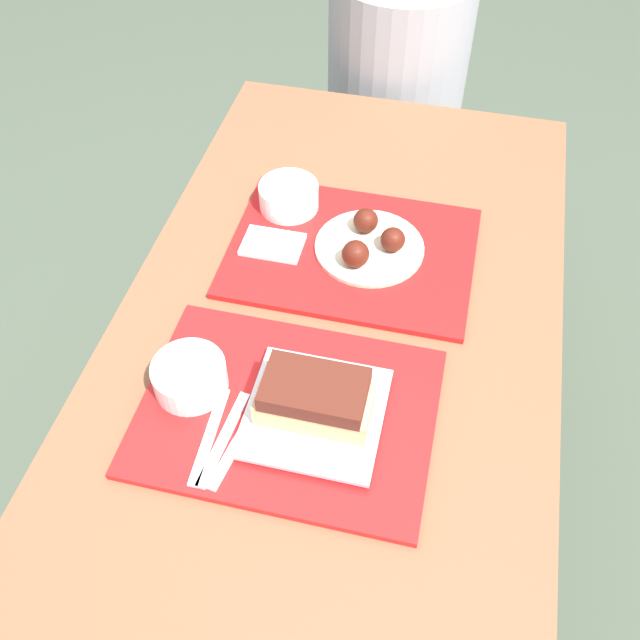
{
  "coord_description": "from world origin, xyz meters",
  "views": [
    {
      "loc": [
        0.15,
        -0.77,
        1.69
      ],
      "look_at": [
        -0.02,
        -0.03,
        0.79
      ],
      "focal_mm": 40.0,
      "sensor_mm": 36.0,
      "label": 1
    }
  ],
  "objects_px": {
    "bowl_coleslaw_far": "(289,195)",
    "tray_near": "(288,412)",
    "brisket_sandwich_plate": "(315,404)",
    "wings_plate_far": "(370,243)",
    "bowl_coleslaw_near": "(190,376)",
    "person_seated_across": "(398,62)",
    "tray_far": "(352,252)"
  },
  "relations": [
    {
      "from": "tray_near",
      "to": "bowl_coleslaw_far",
      "type": "height_order",
      "value": "bowl_coleslaw_far"
    },
    {
      "from": "tray_far",
      "to": "wings_plate_far",
      "type": "distance_m",
      "value": 0.04
    },
    {
      "from": "tray_far",
      "to": "bowl_coleslaw_near",
      "type": "bearing_deg",
      "value": -116.92
    },
    {
      "from": "tray_far",
      "to": "wings_plate_far",
      "type": "height_order",
      "value": "wings_plate_far"
    },
    {
      "from": "tray_far",
      "to": "brisket_sandwich_plate",
      "type": "relative_size",
      "value": 2.19
    },
    {
      "from": "tray_near",
      "to": "tray_far",
      "type": "xyz_separation_m",
      "value": [
        0.03,
        0.37,
        0.0
      ]
    },
    {
      "from": "tray_near",
      "to": "tray_far",
      "type": "bearing_deg",
      "value": 86.09
    },
    {
      "from": "bowl_coleslaw_far",
      "to": "person_seated_across",
      "type": "distance_m",
      "value": 0.67
    },
    {
      "from": "brisket_sandwich_plate",
      "to": "tray_far",
      "type": "bearing_deg",
      "value": 92.93
    },
    {
      "from": "wings_plate_far",
      "to": "person_seated_across",
      "type": "relative_size",
      "value": 0.28
    },
    {
      "from": "tray_far",
      "to": "bowl_coleslaw_far",
      "type": "xyz_separation_m",
      "value": [
        -0.15,
        0.09,
        0.03
      ]
    },
    {
      "from": "brisket_sandwich_plate",
      "to": "bowl_coleslaw_far",
      "type": "xyz_separation_m",
      "value": [
        -0.16,
        0.47,
        -0.01
      ]
    },
    {
      "from": "brisket_sandwich_plate",
      "to": "wings_plate_far",
      "type": "distance_m",
      "value": 0.38
    },
    {
      "from": "tray_near",
      "to": "bowl_coleslaw_far",
      "type": "xyz_separation_m",
      "value": [
        -0.12,
        0.46,
        0.03
      ]
    },
    {
      "from": "tray_near",
      "to": "wings_plate_far",
      "type": "bearing_deg",
      "value": 81.4
    },
    {
      "from": "tray_near",
      "to": "brisket_sandwich_plate",
      "type": "bearing_deg",
      "value": -4.51
    },
    {
      "from": "tray_far",
      "to": "person_seated_across",
      "type": "height_order",
      "value": "person_seated_across"
    },
    {
      "from": "tray_near",
      "to": "brisket_sandwich_plate",
      "type": "xyz_separation_m",
      "value": [
        0.04,
        -0.0,
        0.04
      ]
    },
    {
      "from": "bowl_coleslaw_far",
      "to": "person_seated_across",
      "type": "bearing_deg",
      "value": 80.21
    },
    {
      "from": "wings_plate_far",
      "to": "bowl_coleslaw_far",
      "type": "bearing_deg",
      "value": 154.03
    },
    {
      "from": "bowl_coleslaw_far",
      "to": "wings_plate_far",
      "type": "distance_m",
      "value": 0.2
    },
    {
      "from": "bowl_coleslaw_far",
      "to": "tray_near",
      "type": "bearing_deg",
      "value": -75.43
    },
    {
      "from": "tray_far",
      "to": "bowl_coleslaw_near",
      "type": "relative_size",
      "value": 3.89
    },
    {
      "from": "bowl_coleslaw_near",
      "to": "wings_plate_far",
      "type": "xyz_separation_m",
      "value": [
        0.22,
        0.37,
        -0.01
      ]
    },
    {
      "from": "bowl_coleslaw_near",
      "to": "bowl_coleslaw_far",
      "type": "bearing_deg",
      "value": 85.18
    },
    {
      "from": "person_seated_across",
      "to": "bowl_coleslaw_far",
      "type": "bearing_deg",
      "value": -99.79
    },
    {
      "from": "tray_far",
      "to": "brisket_sandwich_plate",
      "type": "xyz_separation_m",
      "value": [
        0.02,
        -0.37,
        0.04
      ]
    },
    {
      "from": "brisket_sandwich_plate",
      "to": "wings_plate_far",
      "type": "xyz_separation_m",
      "value": [
        0.01,
        0.38,
        -0.02
      ]
    },
    {
      "from": "brisket_sandwich_plate",
      "to": "person_seated_across",
      "type": "distance_m",
      "value": 1.13
    },
    {
      "from": "bowl_coleslaw_near",
      "to": "wings_plate_far",
      "type": "relative_size",
      "value": 0.57
    },
    {
      "from": "tray_near",
      "to": "bowl_coleslaw_near",
      "type": "relative_size",
      "value": 3.89
    },
    {
      "from": "tray_near",
      "to": "person_seated_across",
      "type": "relative_size",
      "value": 0.62
    }
  ]
}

